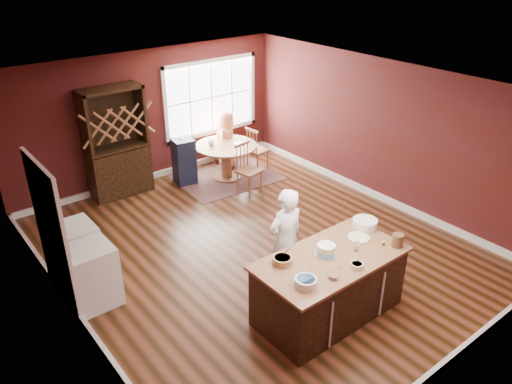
# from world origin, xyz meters

# --- Properties ---
(room_shell) EXTENTS (7.00, 7.00, 7.00)m
(room_shell) POSITION_xyz_m (0.00, 0.00, 1.35)
(room_shell) COLOR brown
(room_shell) RESTS_ON ground
(window) EXTENTS (2.36, 0.10, 1.66)m
(window) POSITION_xyz_m (1.50, 3.47, 1.50)
(window) COLOR white
(window) RESTS_ON room_shell
(doorway) EXTENTS (0.08, 1.26, 2.13)m
(doorway) POSITION_xyz_m (-2.97, 0.60, 1.02)
(doorway) COLOR white
(doorway) RESTS_ON room_shell
(kitchen_island) EXTENTS (2.02, 1.06, 0.92)m
(kitchen_island) POSITION_xyz_m (-0.27, -1.91, 0.44)
(kitchen_island) COLOR black
(kitchen_island) RESTS_ON ground
(dining_table) EXTENTS (1.30, 1.30, 0.75)m
(dining_table) POSITION_xyz_m (1.20, 2.51, 0.53)
(dining_table) COLOR #905D26
(dining_table) RESTS_ON ground
(baker) EXTENTS (0.61, 0.42, 1.60)m
(baker) POSITION_xyz_m (-0.36, -1.11, 0.80)
(baker) COLOR white
(baker) RESTS_ON ground
(layer_cake) EXTENTS (0.33, 0.33, 0.13)m
(layer_cake) POSITION_xyz_m (-0.27, -1.82, 0.99)
(layer_cake) COLOR white
(layer_cake) RESTS_ON kitchen_island
(bowl_blue) EXTENTS (0.27, 0.27, 0.10)m
(bowl_blue) POSITION_xyz_m (-0.94, -2.14, 0.97)
(bowl_blue) COLOR white
(bowl_blue) RESTS_ON kitchen_island
(bowl_yellow) EXTENTS (0.25, 0.25, 0.09)m
(bowl_yellow) POSITION_xyz_m (-0.86, -1.63, 0.97)
(bowl_yellow) COLOR olive
(bowl_yellow) RESTS_ON kitchen_island
(bowl_pink) EXTENTS (0.14, 0.14, 0.05)m
(bowl_pink) POSITION_xyz_m (-0.58, -2.25, 0.95)
(bowl_pink) COLOR silver
(bowl_pink) RESTS_ON kitchen_island
(bowl_olive) EXTENTS (0.16, 0.16, 0.06)m
(bowl_olive) POSITION_xyz_m (-0.19, -2.27, 0.95)
(bowl_olive) COLOR beige
(bowl_olive) RESTS_ON kitchen_island
(drinking_glass) EXTENTS (0.07, 0.07, 0.13)m
(drinking_glass) POSITION_xyz_m (0.09, -2.01, 0.99)
(drinking_glass) COLOR white
(drinking_glass) RESTS_ON kitchen_island
(dinner_plate) EXTENTS (0.30, 0.30, 0.02)m
(dinner_plate) POSITION_xyz_m (0.35, -1.83, 0.93)
(dinner_plate) COLOR beige
(dinner_plate) RESTS_ON kitchen_island
(white_tub) EXTENTS (0.35, 0.35, 0.12)m
(white_tub) POSITION_xyz_m (0.64, -1.68, 0.98)
(white_tub) COLOR white
(white_tub) RESTS_ON kitchen_island
(stoneware_crock) EXTENTS (0.15, 0.15, 0.18)m
(stoneware_crock) POSITION_xyz_m (0.60, -2.27, 1.01)
(stoneware_crock) COLOR brown
(stoneware_crock) RESTS_ON kitchen_island
(toy_figurine) EXTENTS (0.04, 0.04, 0.07)m
(toy_figurine) POSITION_xyz_m (0.48, -2.14, 0.96)
(toy_figurine) COLOR yellow
(toy_figurine) RESTS_ON kitchen_island
(rug) EXTENTS (2.17, 1.73, 0.01)m
(rug) POSITION_xyz_m (1.20, 2.51, 0.01)
(rug) COLOR brown
(rug) RESTS_ON ground
(chair_east) EXTENTS (0.44, 0.45, 0.99)m
(chair_east) POSITION_xyz_m (2.01, 2.47, 0.49)
(chair_east) COLOR #915620
(chair_east) RESTS_ON ground
(chair_south) EXTENTS (0.50, 0.49, 1.04)m
(chair_south) POSITION_xyz_m (1.15, 1.66, 0.52)
(chair_south) COLOR olive
(chair_south) RESTS_ON ground
(chair_north) EXTENTS (0.55, 0.54, 0.96)m
(chair_north) POSITION_xyz_m (1.62, 3.23, 0.48)
(chair_north) COLOR brown
(chair_north) RESTS_ON ground
(seated_woman) EXTENTS (0.76, 0.70, 1.30)m
(seated_woman) POSITION_xyz_m (1.53, 2.97, 0.65)
(seated_woman) COLOR #EC9366
(seated_woman) RESTS_ON ground
(high_chair) EXTENTS (0.46, 0.46, 1.00)m
(high_chair) POSITION_xyz_m (0.38, 2.87, 0.50)
(high_chair) COLOR black
(high_chair) RESTS_ON ground
(toddler) EXTENTS (0.18, 0.14, 0.26)m
(toddler) POSITION_xyz_m (0.45, 2.86, 0.81)
(toddler) COLOR #8CA5BF
(toddler) RESTS_ON high_chair
(table_plate) EXTENTS (0.21, 0.21, 0.02)m
(table_plate) POSITION_xyz_m (1.44, 2.41, 0.76)
(table_plate) COLOR beige
(table_plate) RESTS_ON dining_table
(table_cup) EXTENTS (0.16, 0.16, 0.10)m
(table_cup) POSITION_xyz_m (0.95, 2.69, 0.80)
(table_cup) COLOR silver
(table_cup) RESTS_ON dining_table
(hutch) EXTENTS (1.18, 0.49, 2.16)m
(hutch) POSITION_xyz_m (-0.88, 3.22, 1.08)
(hutch) COLOR black
(hutch) RESTS_ON ground
(washer) EXTENTS (0.62, 0.60, 0.89)m
(washer) POSITION_xyz_m (-2.64, 0.28, 0.45)
(washer) COLOR white
(washer) RESTS_ON ground
(dryer) EXTENTS (0.63, 0.61, 0.92)m
(dryer) POSITION_xyz_m (-2.64, 0.92, 0.46)
(dryer) COLOR silver
(dryer) RESTS_ON ground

